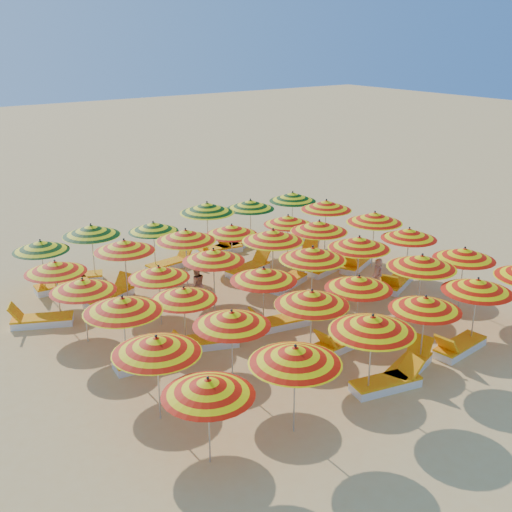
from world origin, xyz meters
The scene contains 60 objects.
ground centered at (0.00, 0.00, 0.00)m, with size 120.00×120.00×0.00m, color tan.
umbrella_0 centered at (-5.17, -5.17, 1.68)m, with size 2.24×2.24×1.91m.
umbrella_1 centered at (-3.20, -5.33, 1.81)m, with size 2.57×2.57×2.06m.
umbrella_2 centered at (-0.91, -5.24, 1.84)m, with size 2.51×2.51×2.09m.
umbrella_3 centered at (1.23, -4.94, 1.68)m, with size 2.11×2.11×1.90m.
umbrella_4 centered at (3.16, -5.03, 1.73)m, with size 2.02×2.02×1.96m.
umbrella_6 centered at (-5.27, -3.27, 1.79)m, with size 2.27×2.27×2.04m.
umbrella_7 centered at (-3.17, -2.96, 1.72)m, with size 2.15×2.15×1.95m.
umbrella_8 centered at (-0.95, -3.21, 1.76)m, with size 2.23×2.23×2.00m.
umbrella_9 centered at (0.84, -3.02, 1.70)m, with size 1.97×1.97×1.93m.
umbrella_10 centered at (3.14, -3.17, 1.85)m, with size 2.25×2.25×2.10m.
umbrella_11 centered at (4.96, -3.25, 1.73)m, with size 2.00×2.00×1.96m.
umbrella_12 centered at (-4.97, -0.95, 1.81)m, with size 2.32×2.32×2.05m.
umbrella_13 centered at (-3.24, -0.83, 1.62)m, with size 1.83×1.83×1.84m.
umbrella_14 centered at (-0.91, -1.13, 1.73)m, with size 1.91×1.91×1.96m.
umbrella_15 centered at (1.06, -0.87, 1.85)m, with size 2.27×2.27×2.11m.
umbrella_16 centered at (2.96, -0.84, 1.82)m, with size 2.04×2.04×2.06m.
umbrella_17 centered at (5.18, -0.90, 1.71)m, with size 2.26×2.26×1.94m.
umbrella_18 centered at (-5.16, 1.18, 1.65)m, with size 2.29×2.29×1.87m.
umbrella_19 centered at (-3.04, 0.93, 1.62)m, with size 1.95×1.95×1.84m.
umbrella_20 centered at (-1.20, 0.98, 1.74)m, with size 2.12×2.12×1.97m.
umbrella_21 centered at (1.16, 1.19, 1.85)m, with size 2.58×2.58×2.11m.
umbrella_22 centered at (3.12, 1.22, 1.81)m, with size 2.48×2.48×2.05m.
umbrella_23 centered at (5.33, 0.83, 1.83)m, with size 2.53×2.53×2.08m.
umbrella_24 centered at (-5.27, 2.97, 1.64)m, with size 2.22×2.22×1.87m.
umbrella_25 centered at (-3.01, 3.26, 1.76)m, with size 2.32×2.32×2.00m.
umbrella_26 centered at (-1.03, 2.93, 1.82)m, with size 2.41×2.41×2.06m.
umbrella_27 centered at (0.82, 3.07, 1.64)m, with size 2.26×2.26×1.86m.
umbrella_28 centered at (3.11, 2.90, 1.63)m, with size 1.87×1.87×1.85m.
umbrella_29 centered at (5.14, 3.15, 1.80)m, with size 2.31×2.31×2.05m.
umbrella_30 centered at (-4.99, 5.12, 1.64)m, with size 1.96×1.96×1.86m.
umbrella_31 centered at (-3.24, 5.33, 1.78)m, with size 2.28×2.28×2.02m.
umbrella_32 centered at (-1.17, 4.94, 1.62)m, with size 2.04×2.04×1.84m.
umbrella_33 centered at (1.16, 5.21, 1.88)m, with size 2.51×2.51×2.13m.
umbrella_34 centered at (3.07, 5.15, 1.72)m, with size 1.89×1.89×1.95m.
umbrella_35 centered at (5.04, 5.04, 1.75)m, with size 2.24×2.24×1.99m.
lounger_0 centered at (-0.31, -5.28, 0.15)m, with size 1.81×0.93×0.69m.
lounger_1 centered at (0.72, -5.03, 0.15)m, with size 1.83×1.10×0.69m.
lounger_2 centered at (2.57, -5.10, 0.15)m, with size 1.79×0.77×0.69m.
lounger_3 centered at (0.24, -3.12, 0.15)m, with size 1.77×0.72×0.69m.
lounger_4 centered at (-4.38, -0.99, 0.15)m, with size 1.79×0.78×0.69m.
lounger_5 centered at (-2.64, -0.98, 0.15)m, with size 1.82×1.18×0.69m.
lounger_6 centered at (-0.41, -1.16, 0.15)m, with size 1.81×0.90×0.69m.
lounger_7 centered at (3.46, -0.76, 0.15)m, with size 1.78×0.76×0.69m.
lounger_8 centered at (4.58, -1.04, 0.15)m, with size 1.82×1.24×0.69m.
lounger_9 centered at (1.66, 1.13, 0.15)m, with size 1.83×1.11×0.69m.
lounger_10 centered at (3.62, 1.40, 0.15)m, with size 1.82×0.96×0.69m.
lounger_11 centered at (4.74, 1.04, 0.15)m, with size 1.82×1.25×0.69m.
lounger_12 centered at (-5.87, 2.94, 0.15)m, with size 1.82×1.26×0.69m.
lounger_13 centered at (-3.51, 3.44, 0.15)m, with size 1.82×1.20×0.69m.
lounger_14 centered at (1.42, 2.92, 0.15)m, with size 1.81×0.90×0.69m.
lounger_15 centered at (3.71, 2.75, 0.15)m, with size 1.82×1.18×0.69m.
lounger_16 centered at (-4.49, 5.15, 0.15)m, with size 1.77×0.69×0.69m.
lounger_17 centered at (-3.83, 5.60, 0.15)m, with size 1.82×1.18×0.69m.
lounger_18 centered at (-0.57, 4.93, 0.15)m, with size 1.79×0.79×0.69m.
lounger_19 centered at (1.67, 5.27, 0.15)m, with size 1.80×0.85×0.69m.
lounger_20 centered at (2.47, 5.38, 0.15)m, with size 1.82×0.96×0.69m.
lounger_21 centered at (5.54, 4.84, 0.15)m, with size 1.83×1.11×0.69m.
beachgoer_b centered at (-1.45, 1.64, 0.63)m, with size 0.62×0.48×1.27m, color tan.
beachgoer_a centered at (3.31, -1.35, 0.68)m, with size 0.49×0.32×1.35m, color tan.
Camera 1 is at (-10.57, -14.26, 8.05)m, focal length 45.00 mm.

